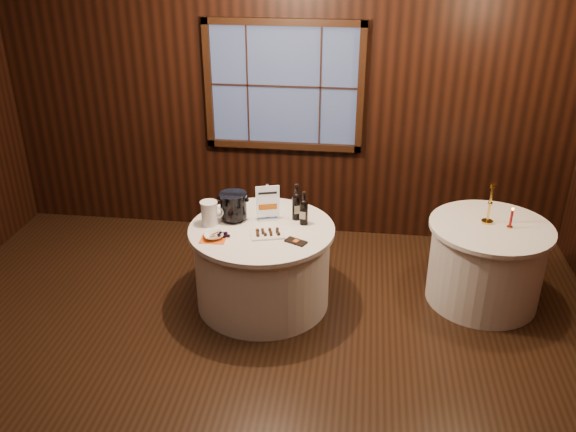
# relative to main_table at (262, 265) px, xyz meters

# --- Properties ---
(ground) EXTENTS (6.00, 6.00, 0.00)m
(ground) POSITION_rel_main_table_xyz_m (0.00, -1.00, -0.39)
(ground) COLOR black
(ground) RESTS_ON ground
(back_wall) EXTENTS (6.00, 0.10, 3.00)m
(back_wall) POSITION_rel_main_table_xyz_m (0.00, 1.48, 1.16)
(back_wall) COLOR black
(back_wall) RESTS_ON ground
(main_table) EXTENTS (1.28, 1.28, 0.77)m
(main_table) POSITION_rel_main_table_xyz_m (0.00, 0.00, 0.00)
(main_table) COLOR white
(main_table) RESTS_ON ground
(side_table) EXTENTS (1.08, 1.08, 0.77)m
(side_table) POSITION_rel_main_table_xyz_m (2.00, 0.30, 0.00)
(side_table) COLOR white
(side_table) RESTS_ON ground
(sign_stand) EXTENTS (0.20, 0.15, 0.34)m
(sign_stand) POSITION_rel_main_table_xyz_m (0.03, 0.17, 0.50)
(sign_stand) COLOR silver
(sign_stand) RESTS_ON main_table
(port_bottle_left) EXTENTS (0.08, 0.09, 0.34)m
(port_bottle_left) POSITION_rel_main_table_xyz_m (0.28, 0.21, 0.53)
(port_bottle_left) COLOR black
(port_bottle_left) RESTS_ON main_table
(port_bottle_right) EXTENTS (0.07, 0.08, 0.31)m
(port_bottle_right) POSITION_rel_main_table_xyz_m (0.36, 0.12, 0.52)
(port_bottle_right) COLOR black
(port_bottle_right) RESTS_ON main_table
(ice_bucket) EXTENTS (0.25, 0.25, 0.25)m
(ice_bucket) POSITION_rel_main_table_xyz_m (-0.27, 0.12, 0.52)
(ice_bucket) COLOR black
(ice_bucket) RESTS_ON main_table
(chocolate_plate) EXTENTS (0.33, 0.26, 0.04)m
(chocolate_plate) POSITION_rel_main_table_xyz_m (0.07, -0.14, 0.40)
(chocolate_plate) COLOR white
(chocolate_plate) RESTS_ON main_table
(chocolate_box) EXTENTS (0.20, 0.16, 0.01)m
(chocolate_box) POSITION_rel_main_table_xyz_m (0.33, -0.23, 0.39)
(chocolate_box) COLOR black
(chocolate_box) RESTS_ON main_table
(grape_bunch) EXTENTS (0.18, 0.07, 0.04)m
(grape_bunch) POSITION_rel_main_table_xyz_m (-0.29, -0.21, 0.40)
(grape_bunch) COLOR black
(grape_bunch) RESTS_ON main_table
(glass_pitcher) EXTENTS (0.20, 0.15, 0.22)m
(glass_pitcher) POSITION_rel_main_table_xyz_m (-0.46, 0.00, 0.49)
(glass_pitcher) COLOR white
(glass_pitcher) RESTS_ON main_table
(orange_napkin) EXTENTS (0.22, 0.22, 0.00)m
(orange_napkin) POSITION_rel_main_table_xyz_m (-0.37, -0.24, 0.38)
(orange_napkin) COLOR #DF5512
(orange_napkin) RESTS_ON main_table
(cracker_bowl) EXTENTS (0.21, 0.21, 0.04)m
(cracker_bowl) POSITION_rel_main_table_xyz_m (-0.37, -0.24, 0.41)
(cracker_bowl) COLOR white
(cracker_bowl) RESTS_ON orange_napkin
(brass_candlestick) EXTENTS (0.10, 0.10, 0.37)m
(brass_candlestick) POSITION_rel_main_table_xyz_m (1.97, 0.35, 0.52)
(brass_candlestick) COLOR gold
(brass_candlestick) RESTS_ON side_table
(red_candle) EXTENTS (0.05, 0.05, 0.19)m
(red_candle) POSITION_rel_main_table_xyz_m (2.15, 0.27, 0.46)
(red_candle) COLOR gold
(red_candle) RESTS_ON side_table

